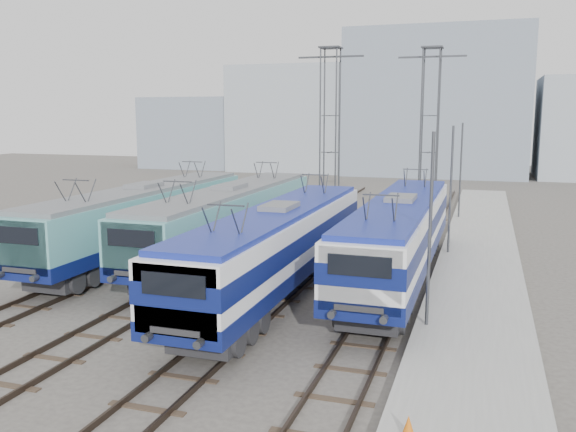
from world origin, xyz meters
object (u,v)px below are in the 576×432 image
Objects in this scene: locomotive_far_right at (399,232)px; mast_front at (430,235)px; catenary_tower_east at (429,128)px; locomotive_center_left at (228,217)px; safety_cone at (408,426)px; mast_rear at (461,173)px; mast_mid at (451,193)px; locomotive_far_left at (143,216)px; catenary_tower_west at (330,128)px; locomotive_center_right at (278,242)px.

locomotive_far_right is 2.64× the size of mast_front.
locomotive_far_right is 16.38m from catenary_tower_east.
locomotive_center_left is 19.19m from safety_cone.
mast_rear reaches higher than locomotive_far_right.
catenary_tower_east reaches higher than safety_cone.
mast_mid is (0.00, 12.00, 0.00)m from mast_front.
locomotive_far_left is 2.66× the size of mast_rear.
mast_front is at bearing -66.73° from catenary_tower_west.
mast_front is (6.35, -2.51, 1.18)m from locomotive_center_right.
catenary_tower_west reaches higher than locomotive_far_right.
mast_mid is at bearing 21.74° from locomotive_center_left.
mast_front reaches higher than locomotive_far_left.
locomotive_far_right is 15.95m from catenary_tower_west.
locomotive_center_right is 11.48m from mast_mid.
catenary_tower_west and catenary_tower_east have the same top height.
locomotive_center_left is 36.28× the size of safety_cone.
catenary_tower_west is at bearing 137.07° from mast_mid.
mast_front is at bearing -90.00° from mast_rear.
locomotive_far_left is 1.55× the size of catenary_tower_east.
mast_rear is (15.35, 17.21, 1.19)m from locomotive_far_left.
locomotive_far_left is at bearing 177.47° from locomotive_far_right.
mast_front is at bearing -90.00° from mast_mid.
locomotive_far_right is at bearing 39.32° from locomotive_center_right.
mast_mid is 13.66× the size of safety_cone.
locomotive_center_right is at bearing 158.44° from mast_front.
mast_front is 12.00m from mast_mid.
locomotive_center_right is at bearing -106.46° from mast_rear.
safety_cone is at bearing -89.05° from mast_mid.
mast_mid is at bearing 90.95° from safety_cone.
catenary_tower_east is at bearing 48.94° from locomotive_far_left.
catenary_tower_west is at bearing -162.90° from catenary_tower_east.
locomotive_center_right is 20.41m from catenary_tower_east.
catenary_tower_east reaches higher than mast_mid.
catenary_tower_west reaches higher than locomotive_center_right.
locomotive_far_right is at bearing -95.93° from mast_rear.
safety_cone is at bearing -89.41° from mast_rear.
catenary_tower_west is 23.42× the size of safety_cone.
locomotive_far_left is 1.00× the size of locomotive_center_left.
locomotive_center_left is 13.34m from mast_front.
catenary_tower_west is (2.25, 12.33, 4.33)m from locomotive_center_left.
catenary_tower_east is 4.28m from mast_rear.
locomotive_far_left is at bearing -131.06° from catenary_tower_east.
catenary_tower_west is 9.99m from mast_rear.
catenary_tower_west is at bearing 62.93° from locomotive_far_left.
catenary_tower_west is at bearing 116.06° from locomotive_far_right.
mast_mid is at bearing 72.32° from locomotive_far_right.
catenary_tower_east is 23.42× the size of safety_cone.
mast_front is 1.00× the size of mast_mid.
catenary_tower_east is 1.71× the size of mast_front.
locomotive_center_right is at bearing -82.67° from catenary_tower_west.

